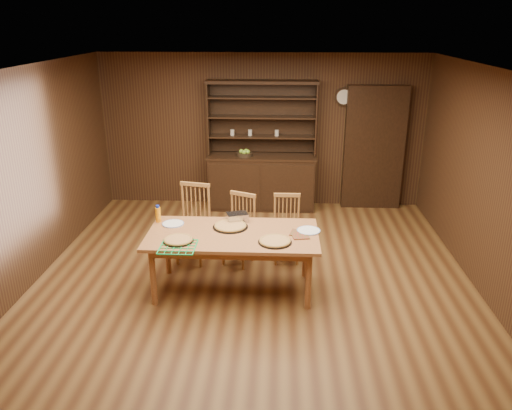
# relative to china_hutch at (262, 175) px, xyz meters

# --- Properties ---
(floor) EXTENTS (6.00, 6.00, 0.00)m
(floor) POSITION_rel_china_hutch_xyz_m (0.00, -2.75, -0.60)
(floor) COLOR brown
(floor) RESTS_ON ground
(room_shell) EXTENTS (6.00, 6.00, 6.00)m
(room_shell) POSITION_rel_china_hutch_xyz_m (0.00, -2.75, 0.98)
(room_shell) COLOR white
(room_shell) RESTS_ON floor
(china_hutch) EXTENTS (1.84, 0.52, 2.17)m
(china_hutch) POSITION_rel_china_hutch_xyz_m (0.00, 0.00, 0.00)
(china_hutch) COLOR black
(china_hutch) RESTS_ON floor
(doorway) EXTENTS (1.00, 0.18, 2.10)m
(doorway) POSITION_rel_china_hutch_xyz_m (1.90, 0.15, 0.45)
(doorway) COLOR black
(doorway) RESTS_ON floor
(wall_clock) EXTENTS (0.30, 0.05, 0.30)m
(wall_clock) POSITION_rel_china_hutch_xyz_m (1.35, 0.20, 1.30)
(wall_clock) COLOR black
(wall_clock) RESTS_ON room_shell
(dining_table) EXTENTS (2.01, 1.00, 0.75)m
(dining_table) POSITION_rel_china_hutch_xyz_m (-0.23, -2.86, 0.08)
(dining_table) COLOR #B0673D
(dining_table) RESTS_ON floor
(chair_left) EXTENTS (0.51, 0.50, 1.07)m
(chair_left) POSITION_rel_china_hutch_xyz_m (-0.83, -2.04, -0.03)
(chair_left) COLOR #B9833F
(chair_left) RESTS_ON floor
(chair_center) EXTENTS (0.51, 0.50, 0.96)m
(chair_center) POSITION_rel_china_hutch_xyz_m (-0.21, -2.08, -0.09)
(chair_center) COLOR #B9833F
(chair_center) RESTS_ON floor
(chair_right) EXTENTS (0.38, 0.36, 0.92)m
(chair_right) POSITION_rel_china_hutch_xyz_m (0.42, -1.98, -0.11)
(chair_right) COLOR #B9833F
(chair_right) RESTS_ON floor
(pizza_left) EXTENTS (0.35, 0.35, 0.04)m
(pizza_left) POSITION_rel_china_hutch_xyz_m (-0.82, -3.11, 0.17)
(pizza_left) COLOR black
(pizza_left) RESTS_ON dining_table
(pizza_right) EXTENTS (0.38, 0.38, 0.04)m
(pizza_right) POSITION_rel_china_hutch_xyz_m (0.27, -3.09, 0.17)
(pizza_right) COLOR black
(pizza_right) RESTS_ON dining_table
(pizza_center) EXTENTS (0.42, 0.42, 0.04)m
(pizza_center) POSITION_rel_china_hutch_xyz_m (-0.27, -2.68, 0.17)
(pizza_center) COLOR black
(pizza_center) RESTS_ON dining_table
(cooling_rack) EXTENTS (0.41, 0.41, 0.02)m
(cooling_rack) POSITION_rel_china_hutch_xyz_m (-0.80, -3.27, 0.16)
(cooling_rack) COLOR #0EB64F
(cooling_rack) RESTS_ON dining_table
(plate_left) EXTENTS (0.27, 0.27, 0.02)m
(plate_left) POSITION_rel_china_hutch_xyz_m (-0.98, -2.62, 0.16)
(plate_left) COLOR white
(plate_left) RESTS_ON dining_table
(plate_right) EXTENTS (0.28, 0.28, 0.02)m
(plate_right) POSITION_rel_china_hutch_xyz_m (0.66, -2.75, 0.16)
(plate_right) COLOR white
(plate_right) RESTS_ON dining_table
(foil_dish) EXTENTS (0.30, 0.25, 0.10)m
(foil_dish) POSITION_rel_china_hutch_xyz_m (-0.21, -2.48, 0.21)
(foil_dish) COLOR silver
(foil_dish) RESTS_ON dining_table
(juice_bottle) EXTENTS (0.07, 0.07, 0.22)m
(juice_bottle) POSITION_rel_china_hutch_xyz_m (-1.18, -2.55, 0.26)
(juice_bottle) COLOR orange
(juice_bottle) RESTS_ON dining_table
(pot_holder_a) EXTENTS (0.21, 0.21, 0.01)m
(pot_holder_a) POSITION_rel_china_hutch_xyz_m (0.56, -2.91, 0.16)
(pot_holder_a) COLOR #B41420
(pot_holder_a) RESTS_ON dining_table
(pot_holder_b) EXTENTS (0.23, 0.23, 0.01)m
(pot_holder_b) POSITION_rel_china_hutch_xyz_m (0.55, -2.83, 0.16)
(pot_holder_b) COLOR #B41420
(pot_holder_b) RESTS_ON dining_table
(fruit_bowl) EXTENTS (0.27, 0.27, 0.12)m
(fruit_bowl) POSITION_rel_china_hutch_xyz_m (-0.29, -0.07, 0.39)
(fruit_bowl) COLOR black
(fruit_bowl) RESTS_ON china_hutch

